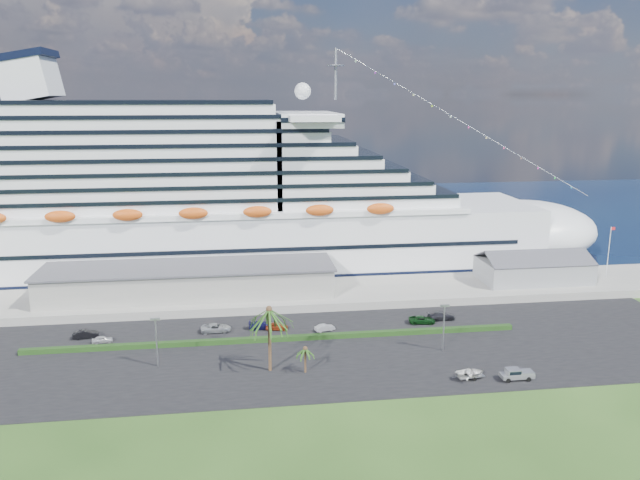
{
  "coord_description": "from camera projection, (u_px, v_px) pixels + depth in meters",
  "views": [
    {
      "loc": [
        -14.53,
        -88.67,
        43.15
      ],
      "look_at": [
        1.59,
        30.0,
        15.19
      ],
      "focal_mm": 35.0,
      "sensor_mm": 36.0,
      "label": 1
    }
  ],
  "objects": [
    {
      "name": "lamp_post_left",
      "position": [
        156.0,
        336.0,
        100.11
      ],
      "size": [
        1.6,
        0.35,
        8.27
      ],
      "color": "gray",
      "rests_on": "asphalt_lot"
    },
    {
      "name": "parked_car_7",
      "position": [
        441.0,
        316.0,
        121.97
      ],
      "size": [
        5.45,
        2.37,
        1.56
      ],
      "primitive_type": "imported",
      "rotation": [
        0.0,
        0.0,
        1.6
      ],
      "color": "black",
      "rests_on": "asphalt_lot"
    },
    {
      "name": "terminal_building",
      "position": [
        189.0,
        280.0,
        131.46
      ],
      "size": [
        61.0,
        15.0,
        6.3
      ],
      "color": "gray",
      "rests_on": "wharf"
    },
    {
      "name": "boat_trailer",
      "position": [
        471.0,
        373.0,
        96.5
      ],
      "size": [
        5.55,
        4.0,
        1.55
      ],
      "color": "gray",
      "rests_on": "asphalt_lot"
    },
    {
      "name": "cruise_ship",
      "position": [
        208.0,
        206.0,
        152.41
      ],
      "size": [
        191.0,
        38.0,
        54.0
      ],
      "color": "silver",
      "rests_on": "ground"
    },
    {
      "name": "parked_car_5",
      "position": [
        325.0,
        328.0,
        116.31
      ],
      "size": [
        4.07,
        2.43,
        1.27
      ],
      "primitive_type": "imported",
      "rotation": [
        0.0,
        0.0,
        1.88
      ],
      "color": "#ABACB2",
      "rests_on": "asphalt_lot"
    },
    {
      "name": "parked_car_3",
      "position": [
        262.0,
        325.0,
        117.34
      ],
      "size": [
        5.24,
        2.23,
        1.51
      ],
      "primitive_type": "imported",
      "rotation": [
        0.0,
        0.0,
        1.55
      ],
      "color": "#131240",
      "rests_on": "asphalt_lot"
    },
    {
      "name": "ground",
      "position": [
        336.0,
        378.0,
        97.28
      ],
      "size": [
        420.0,
        420.0,
        0.0
      ],
      "primitive_type": "plane",
      "color": "#234316",
      "rests_on": "ground"
    },
    {
      "name": "palm_short",
      "position": [
        305.0,
        351.0,
        98.27
      ],
      "size": [
        3.53,
        3.53,
        4.56
      ],
      "color": "#47301E",
      "rests_on": "ground"
    },
    {
      "name": "parked_car_4",
      "position": [
        277.0,
        326.0,
        116.77
      ],
      "size": [
        4.37,
        2.19,
        1.43
      ],
      "primitive_type": "imported",
      "rotation": [
        0.0,
        0.0,
        1.45
      ],
      "color": "maroon",
      "rests_on": "asphalt_lot"
    },
    {
      "name": "asphalt_lot",
      "position": [
        326.0,
        350.0,
        107.88
      ],
      "size": [
        140.0,
        38.0,
        0.12
      ],
      "primitive_type": "cube",
      "color": "black",
      "rests_on": "ground"
    },
    {
      "name": "parked_car_6",
      "position": [
        422.0,
        320.0,
        120.17
      ],
      "size": [
        5.45,
        3.16,
        1.43
      ],
      "primitive_type": "imported",
      "rotation": [
        0.0,
        0.0,
        1.41
      ],
      "color": "black",
      "rests_on": "asphalt_lot"
    },
    {
      "name": "port_shed",
      "position": [
        533.0,
        269.0,
        141.69
      ],
      "size": [
        24.0,
        12.31,
        7.37
      ],
      "color": "gray",
      "rests_on": "wharf"
    },
    {
      "name": "pickup_truck",
      "position": [
        516.0,
        374.0,
        96.29
      ],
      "size": [
        5.16,
        2.07,
        1.82
      ],
      "color": "black",
      "rests_on": "asphalt_lot"
    },
    {
      "name": "wharf",
      "position": [
        307.0,
        294.0,
        135.67
      ],
      "size": [
        240.0,
        20.0,
        1.8
      ],
      "primitive_type": "cube",
      "color": "gray",
      "rests_on": "ground"
    },
    {
      "name": "lamp_post_right",
      "position": [
        444.0,
        322.0,
        106.4
      ],
      "size": [
        1.6,
        0.35,
        8.27
      ],
      "color": "gray",
      "rests_on": "asphalt_lot"
    },
    {
      "name": "parked_car_1",
      "position": [
        86.0,
        334.0,
        112.87
      ],
      "size": [
        4.73,
        2.33,
        1.49
      ],
      "primitive_type": "imported",
      "rotation": [
        0.0,
        0.0,
        1.74
      ],
      "color": "black",
      "rests_on": "asphalt_lot"
    },
    {
      "name": "water",
      "position": [
        278.0,
        218.0,
        222.72
      ],
      "size": [
        420.0,
        160.0,
        0.02
      ],
      "primitive_type": "cube",
      "color": "black",
      "rests_on": "ground"
    },
    {
      "name": "flagpole",
      "position": [
        609.0,
        250.0,
        143.18
      ],
      "size": [
        1.08,
        0.16,
        12.0
      ],
      "color": "silver",
      "rests_on": "wharf"
    },
    {
      "name": "parked_car_0",
      "position": [
        102.0,
        339.0,
        110.8
      ],
      "size": [
        3.77,
        2.06,
        1.22
      ],
      "primitive_type": "imported",
      "rotation": [
        0.0,
        0.0,
        1.75
      ],
      "color": "#BEBDC0",
      "rests_on": "asphalt_lot"
    },
    {
      "name": "parked_car_2",
      "position": [
        216.0,
        328.0,
        115.76
      ],
      "size": [
        5.67,
        2.75,
        1.55
      ],
      "primitive_type": "imported",
      "rotation": [
        0.0,
        0.0,
        1.6
      ],
      "color": "#989CA0",
      "rests_on": "asphalt_lot"
    },
    {
      "name": "palm_tall",
      "position": [
        269.0,
        317.0,
        97.73
      ],
      "size": [
        8.82,
        8.82,
        11.13
      ],
      "color": "#47301E",
      "rests_on": "ground"
    },
    {
      "name": "hedge",
      "position": [
        278.0,
        339.0,
        111.54
      ],
      "size": [
        88.0,
        1.1,
        0.9
      ],
      "primitive_type": "cube",
      "color": "black",
      "rests_on": "asphalt_lot"
    }
  ]
}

